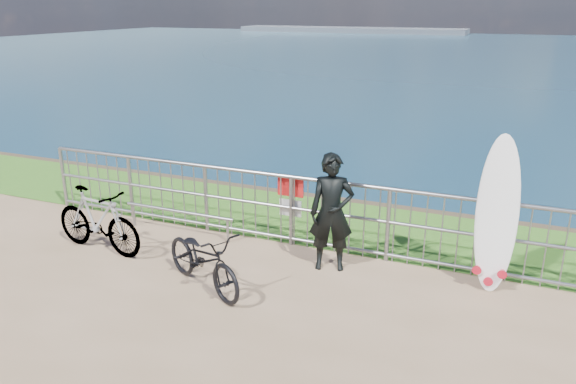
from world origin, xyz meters
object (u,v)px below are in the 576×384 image
at_px(bicycle_near, 203,259).
at_px(bicycle_far, 98,220).
at_px(surfer, 332,213).
at_px(surfboard, 496,220).

height_order(bicycle_near, bicycle_far, bicycle_far).
distance_m(surfer, surfboard, 2.14).
height_order(surfboard, bicycle_far, surfboard).
distance_m(bicycle_near, bicycle_far, 2.10).
bearing_deg(bicycle_far, surfer, -70.53).
distance_m(surfboard, bicycle_far, 5.64).
bearing_deg(surfer, bicycle_far, 175.48).
xyz_separation_m(surfboard, bicycle_far, (-5.51, -1.13, -0.44)).
relative_size(surfer, bicycle_far, 1.01).
distance_m(surfer, bicycle_near, 1.85).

